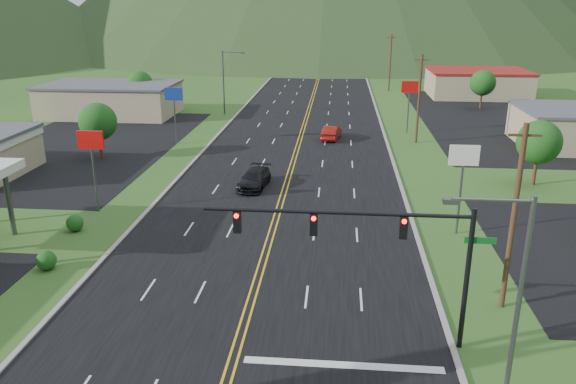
# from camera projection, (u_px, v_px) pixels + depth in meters

# --- Properties ---
(traffic_signal) EXTENTS (13.10, 0.43, 7.00)m
(traffic_signal) POSITION_uv_depth(u_px,v_px,m) (380.00, 240.00, 25.27)
(traffic_signal) COLOR black
(traffic_signal) RESTS_ON ground
(streetlight_east) EXTENTS (3.28, 0.25, 9.00)m
(streetlight_east) POSITION_uv_depth(u_px,v_px,m) (512.00, 291.00, 21.15)
(streetlight_east) COLOR #59595E
(streetlight_east) RESTS_ON ground
(streetlight_west) EXTENTS (3.28, 0.25, 9.00)m
(streetlight_west) POSITION_uv_depth(u_px,v_px,m) (226.00, 78.00, 79.67)
(streetlight_west) COLOR #59595E
(streetlight_west) RESTS_ON ground
(building_west_far) EXTENTS (18.40, 11.40, 4.50)m
(building_west_far) POSITION_uv_depth(u_px,v_px,m) (111.00, 99.00, 80.12)
(building_west_far) COLOR tan
(building_west_far) RESTS_ON ground
(building_east_far) EXTENTS (16.40, 12.40, 4.50)m
(building_east_far) POSITION_uv_depth(u_px,v_px,m) (477.00, 83.00, 96.06)
(building_east_far) COLOR tan
(building_east_far) RESTS_ON ground
(pole_sign_west_a) EXTENTS (2.00, 0.18, 6.40)m
(pole_sign_west_a) POSITION_uv_depth(u_px,v_px,m) (91.00, 148.00, 42.20)
(pole_sign_west_a) COLOR #59595E
(pole_sign_west_a) RESTS_ON ground
(pole_sign_west_b) EXTENTS (2.00, 0.18, 6.40)m
(pole_sign_west_b) POSITION_uv_depth(u_px,v_px,m) (174.00, 100.00, 62.94)
(pole_sign_west_b) COLOR #59595E
(pole_sign_west_b) RESTS_ON ground
(pole_sign_east_a) EXTENTS (2.00, 0.18, 6.40)m
(pole_sign_east_a) POSITION_uv_depth(u_px,v_px,m) (463.00, 165.00, 38.00)
(pole_sign_east_a) COLOR #59595E
(pole_sign_east_a) RESTS_ON ground
(pole_sign_east_b) EXTENTS (2.00, 0.18, 6.40)m
(pole_sign_east_b) POSITION_uv_depth(u_px,v_px,m) (409.00, 92.00, 68.17)
(pole_sign_east_b) COLOR #59595E
(pole_sign_east_b) RESTS_ON ground
(tree_west_a) EXTENTS (3.84, 3.84, 5.82)m
(tree_west_a) POSITION_uv_depth(u_px,v_px,m) (98.00, 122.00, 57.23)
(tree_west_a) COLOR #382314
(tree_west_a) RESTS_ON ground
(tree_west_b) EXTENTS (3.84, 3.84, 5.82)m
(tree_west_b) POSITION_uv_depth(u_px,v_px,m) (140.00, 84.00, 83.11)
(tree_west_b) COLOR #382314
(tree_west_b) RESTS_ON ground
(tree_east_a) EXTENTS (3.84, 3.84, 5.82)m
(tree_east_a) POSITION_uv_depth(u_px,v_px,m) (539.00, 142.00, 48.92)
(tree_east_a) COLOR #382314
(tree_east_a) RESTS_ON ground
(tree_east_b) EXTENTS (3.84, 3.84, 5.82)m
(tree_east_b) POSITION_uv_depth(u_px,v_px,m) (483.00, 83.00, 84.40)
(tree_east_b) COLOR #382314
(tree_east_b) RESTS_ON ground
(utility_pole_a) EXTENTS (1.60, 0.28, 10.00)m
(utility_pole_a) POSITION_uv_depth(u_px,v_px,m) (514.00, 217.00, 28.51)
(utility_pole_a) COLOR #382314
(utility_pole_a) RESTS_ON ground
(utility_pole_b) EXTENTS (1.60, 0.28, 10.00)m
(utility_pole_b) POSITION_uv_depth(u_px,v_px,m) (419.00, 98.00, 63.39)
(utility_pole_b) COLOR #382314
(utility_pole_b) RESTS_ON ground
(utility_pole_c) EXTENTS (1.60, 0.28, 10.00)m
(utility_pole_c) POSITION_uv_depth(u_px,v_px,m) (390.00, 62.00, 101.09)
(utility_pole_c) COLOR #382314
(utility_pole_c) RESTS_ON ground
(utility_pole_d) EXTENTS (1.60, 0.28, 10.00)m
(utility_pole_d) POSITION_uv_depth(u_px,v_px,m) (377.00, 46.00, 138.80)
(utility_pole_d) COLOR #382314
(utility_pole_d) RESTS_ON ground
(car_dark_mid) EXTENTS (2.69, 5.46, 1.53)m
(car_dark_mid) POSITION_uv_depth(u_px,v_px,m) (254.00, 179.00, 49.14)
(car_dark_mid) COLOR black
(car_dark_mid) RESTS_ON ground
(car_red_far) EXTENTS (2.44, 5.08, 1.60)m
(car_red_far) POSITION_uv_depth(u_px,v_px,m) (331.00, 133.00, 66.34)
(car_red_far) COLOR maroon
(car_red_far) RESTS_ON ground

